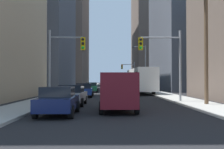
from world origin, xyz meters
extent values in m
cube|color=#9E9E99|center=(-6.22, 50.00, 0.07)|extent=(2.83, 160.00, 0.15)
cube|color=#9E9E99|center=(6.22, 50.00, 0.07)|extent=(2.83, 160.00, 0.15)
cube|color=silver|center=(3.95, 32.96, 1.95)|extent=(2.89, 11.58, 2.90)
cube|color=black|center=(2.69, 32.96, 2.47)|extent=(0.38, 10.57, 0.80)
cube|color=red|center=(2.68, 32.96, 1.37)|extent=(0.38, 10.57, 0.28)
cylinder|color=black|center=(2.77, 36.98, 0.50)|extent=(0.32, 1.00, 1.00)
cylinder|color=black|center=(5.12, 36.98, 0.50)|extent=(0.32, 1.00, 1.00)
cylinder|color=black|center=(2.77, 29.74, 0.50)|extent=(0.32, 1.00, 1.00)
cylinder|color=black|center=(5.12, 29.74, 0.50)|extent=(0.32, 1.00, 1.00)
cube|color=maroon|center=(0.00, 12.65, 1.31)|extent=(2.01, 5.21, 1.90)
cube|color=black|center=(0.00, 15.26, 1.73)|extent=(1.76, 0.02, 0.60)
cylinder|color=black|center=(-0.96, 14.32, 0.36)|extent=(0.24, 0.72, 0.72)
cylinder|color=black|center=(0.96, 14.32, 0.36)|extent=(0.24, 0.72, 0.72)
cylinder|color=black|center=(-0.96, 10.99, 0.36)|extent=(0.24, 0.72, 0.72)
cylinder|color=black|center=(0.96, 10.99, 0.36)|extent=(0.24, 0.72, 0.72)
cube|color=#141E4C|center=(-3.25, 10.81, 0.65)|extent=(1.85, 4.22, 0.65)
cube|color=black|center=(-3.25, 10.66, 1.25)|extent=(1.61, 1.92, 0.55)
cylinder|color=black|center=(-4.11, 12.16, 0.32)|extent=(0.22, 0.64, 0.64)
cylinder|color=black|center=(-2.38, 12.16, 0.32)|extent=(0.22, 0.64, 0.64)
cylinder|color=black|center=(-4.11, 9.47, 0.32)|extent=(0.22, 0.64, 0.64)
cylinder|color=black|center=(-2.38, 9.47, 0.32)|extent=(0.22, 0.64, 0.64)
cube|color=#B7BABF|center=(-3.26, 16.29, 0.65)|extent=(1.96, 4.27, 0.65)
cube|color=black|center=(-3.26, 16.14, 1.25)|extent=(1.66, 1.96, 0.55)
cylinder|color=black|center=(-4.12, 17.64, 0.32)|extent=(0.22, 0.64, 0.64)
cylinder|color=black|center=(-2.39, 17.64, 0.32)|extent=(0.22, 0.64, 0.64)
cylinder|color=black|center=(-4.12, 14.95, 0.32)|extent=(0.22, 0.64, 0.64)
cylinder|color=black|center=(-2.39, 14.95, 0.32)|extent=(0.22, 0.64, 0.64)
cube|color=navy|center=(-3.22, 25.91, 0.65)|extent=(1.94, 4.26, 0.65)
cube|color=black|center=(-3.22, 25.76, 1.25)|extent=(1.65, 1.95, 0.55)
cylinder|color=black|center=(-4.08, 27.25, 0.32)|extent=(0.22, 0.64, 0.64)
cylinder|color=black|center=(-2.35, 27.25, 0.32)|extent=(0.22, 0.64, 0.64)
cylinder|color=black|center=(-4.08, 24.57, 0.32)|extent=(0.22, 0.64, 0.64)
cylinder|color=black|center=(-2.35, 24.57, 0.32)|extent=(0.22, 0.64, 0.64)
cube|color=#195938|center=(-3.06, 36.93, 0.65)|extent=(1.84, 4.22, 0.65)
cube|color=black|center=(-3.06, 36.78, 1.25)|extent=(1.60, 1.91, 0.55)
cylinder|color=black|center=(-3.93, 38.28, 0.32)|extent=(0.22, 0.64, 0.64)
cylinder|color=black|center=(-2.20, 38.28, 0.32)|extent=(0.22, 0.64, 0.64)
cylinder|color=black|center=(-3.93, 35.59, 0.32)|extent=(0.22, 0.64, 0.64)
cylinder|color=black|center=(-2.20, 35.59, 0.32)|extent=(0.22, 0.64, 0.64)
cylinder|color=gray|center=(-5.40, 18.52, 3.00)|extent=(0.18, 0.18, 6.00)
cylinder|color=gray|center=(-4.03, 18.52, 5.40)|extent=(2.75, 0.12, 0.12)
cube|color=gold|center=(-2.66, 18.52, 4.88)|extent=(0.38, 0.30, 1.05)
sphere|color=black|center=(-2.66, 18.35, 5.21)|extent=(0.24, 0.24, 0.24)
sphere|color=black|center=(-2.66, 18.35, 4.88)|extent=(0.24, 0.24, 0.24)
sphere|color=#19D833|center=(-2.66, 18.35, 4.54)|extent=(0.24, 0.24, 0.24)
cylinder|color=gray|center=(5.40, 18.52, 3.00)|extent=(0.18, 0.18, 6.00)
cylinder|color=gray|center=(3.76, 18.52, 5.40)|extent=(3.29, 0.12, 0.12)
cube|color=gold|center=(2.11, 18.52, 4.88)|extent=(0.38, 0.30, 1.05)
sphere|color=black|center=(2.11, 18.35, 5.21)|extent=(0.24, 0.24, 0.24)
sphere|color=black|center=(2.11, 18.35, 4.88)|extent=(0.24, 0.24, 0.24)
sphere|color=#19D833|center=(2.11, 18.35, 4.54)|extent=(0.24, 0.24, 0.24)
cylinder|color=gray|center=(5.40, 56.31, 3.00)|extent=(0.18, 0.18, 6.00)
cylinder|color=gray|center=(4.01, 56.31, 5.40)|extent=(2.80, 0.12, 0.12)
cube|color=gold|center=(2.61, 56.31, 4.88)|extent=(0.38, 0.30, 1.05)
sphere|color=red|center=(2.61, 56.14, 5.21)|extent=(0.24, 0.24, 0.24)
sphere|color=black|center=(2.61, 56.14, 4.88)|extent=(0.24, 0.24, 0.24)
sphere|color=black|center=(2.61, 56.14, 4.54)|extent=(0.24, 0.24, 0.24)
cylinder|color=brown|center=(6.50, 15.62, 4.86)|extent=(0.28, 0.28, 9.71)
cylinder|color=gray|center=(5.50, 39.47, 3.75)|extent=(0.16, 0.16, 7.50)
cylinder|color=gray|center=(4.59, 39.47, 7.30)|extent=(1.84, 0.10, 0.10)
ellipsoid|color=#4C4C51|center=(3.67, 39.47, 7.20)|extent=(0.56, 0.32, 0.20)
cube|color=#4C515B|center=(-21.35, 50.23, 17.71)|extent=(25.79, 22.29, 35.42)
cube|color=#66564C|center=(-20.67, 89.06, 25.67)|extent=(25.04, 29.72, 51.34)
cube|color=#4C515B|center=(19.61, 46.54, 14.87)|extent=(21.47, 21.53, 29.74)
cube|color=#66564C|center=(18.19, 91.28, 28.01)|extent=(18.47, 25.87, 56.03)
camera|label=1|loc=(-0.62, -3.42, 1.87)|focal=42.67mm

